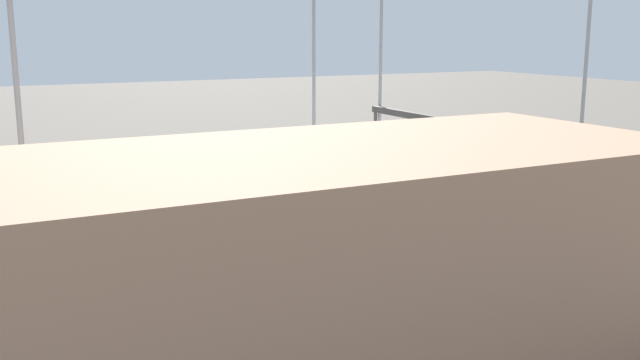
{
  "coord_description": "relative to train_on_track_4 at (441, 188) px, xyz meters",
  "views": [
    {
      "loc": [
        32.82,
        72.5,
        18.98
      ],
      "look_at": [
        -3.99,
        1.55,
        2.5
      ],
      "focal_mm": 40.92,
      "sensor_mm": 36.0,
      "label": 1
    }
  ],
  "objects": [
    {
      "name": "ground_plane",
      "position": [
        14.4,
        -10.0,
        -2.16
      ],
      "size": [
        400.0,
        400.0,
        0.0
      ],
      "primitive_type": "plane",
      "color": "#60594F"
    },
    {
      "name": "track_bed_0",
      "position": [
        14.4,
        -20.0,
        -2.1
      ],
      "size": [
        140.0,
        2.8,
        0.12
      ],
      "primitive_type": "cube",
      "color": "#3D3833",
      "rests_on": "ground_plane"
    },
    {
      "name": "track_bed_1",
      "position": [
        14.4,
        -15.0,
        -2.1
      ],
      "size": [
        140.0,
        2.8,
        0.12
      ],
      "primitive_type": "cube",
      "color": "#4C443D",
      "rests_on": "ground_plane"
    },
    {
      "name": "track_bed_2",
      "position": [
        14.4,
        -10.0,
        -2.1
      ],
      "size": [
        140.0,
        2.8,
        0.12
      ],
      "primitive_type": "cube",
      "color": "#3D3833",
      "rests_on": "ground_plane"
    },
    {
      "name": "track_bed_3",
      "position": [
        14.4,
        -5.0,
        -2.1
      ],
      "size": [
        140.0,
        2.8,
        0.12
      ],
      "primitive_type": "cube",
      "color": "#4C443D",
      "rests_on": "ground_plane"
    },
    {
      "name": "track_bed_4",
      "position": [
        14.4,
        0.0,
        -2.1
      ],
      "size": [
        140.0,
        2.8,
        0.12
      ],
      "primitive_type": "cube",
      "color": "#3D3833",
      "rests_on": "ground_plane"
    },
    {
      "name": "train_on_track_4",
      "position": [
        0.0,
        0.0,
        0.0
      ],
      "size": [
        10.0,
        3.0,
        5.0
      ],
      "color": "gold",
      "rests_on": "ground_plane"
    },
    {
      "name": "train_on_track_3",
      "position": [
        -9.44,
        -5.0,
        0.44
      ],
      "size": [
        47.2,
        3.06,
        5.0
      ],
      "color": "#A8AAB2",
      "rests_on": "ground_plane"
    },
    {
      "name": "train_on_track_1",
      "position": [
        -6.34,
        -15.0,
        0.46
      ],
      "size": [
        47.2,
        3.0,
        5.0
      ],
      "color": "silver",
      "rests_on": "ground_plane"
    },
    {
      "name": "light_mast_0",
      "position": [
        -5.91,
        -22.12,
        17.22
      ],
      "size": [
        2.8,
        0.7,
        30.98
      ],
      "color": "#9EA0A5",
      "rests_on": "ground_plane"
    },
    {
      "name": "light_mast_1",
      "position": [
        42.11,
        2.78,
        18.41
      ],
      "size": [
        2.8,
        0.7,
        33.2
      ],
      "color": "#9EA0A5",
      "rests_on": "ground_plane"
    },
    {
      "name": "light_mast_2",
      "position": [
        3.27,
        -23.96,
        14.98
      ],
      "size": [
        2.8,
        0.7,
        26.85
      ],
      "color": "#9EA0A5",
      "rests_on": "ground_plane"
    },
    {
      "name": "light_mast_3",
      "position": [
        -16.5,
        3.67,
        17.9
      ],
      "size": [
        2.8,
        0.7,
        32.25
      ],
      "color": "#9EA0A5",
      "rests_on": "ground_plane"
    },
    {
      "name": "signal_gantry",
      "position": [
        -5.24,
        -10.0,
        5.26
      ],
      "size": [
        0.7,
        25.0,
        8.8
      ],
      "color": "#4C4742",
      "rests_on": "ground_plane"
    },
    {
      "name": "maintenance_shed",
      "position": [
        32.8,
        26.2,
        4.02
      ],
      "size": [
        53.56,
        19.26,
        12.35
      ],
      "primitive_type": "cube",
      "color": "tan",
      "rests_on": "ground_plane"
    }
  ]
}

